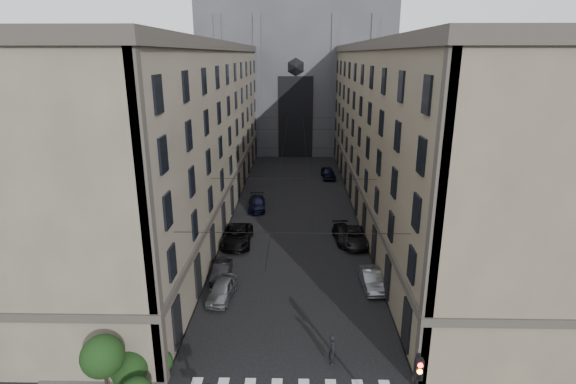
# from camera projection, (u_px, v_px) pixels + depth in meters

# --- Properties ---
(sidewalk_left) EXTENTS (7.00, 80.00, 0.15)m
(sidewalk_left) POSITION_uv_depth(u_px,v_px,m) (207.00, 207.00, 53.67)
(sidewalk_left) COLOR #383533
(sidewalk_left) RESTS_ON ground
(sidewalk_right) EXTENTS (7.00, 80.00, 0.15)m
(sidewalk_right) POSITION_uv_depth(u_px,v_px,m) (383.00, 208.00, 53.27)
(sidewalk_right) COLOR #383533
(sidewalk_right) RESTS_ON ground
(building_left) EXTENTS (13.60, 60.60, 18.85)m
(building_left) POSITION_uv_depth(u_px,v_px,m) (176.00, 130.00, 51.00)
(building_left) COLOR #534B3F
(building_left) RESTS_ON ground
(building_right) EXTENTS (13.60, 60.60, 18.85)m
(building_right) POSITION_uv_depth(u_px,v_px,m) (414.00, 131.00, 50.48)
(building_right) COLOR brown
(building_right) RESTS_ON ground
(gothic_tower) EXTENTS (35.00, 23.00, 58.00)m
(gothic_tower) POSITION_uv_depth(u_px,v_px,m) (296.00, 53.00, 85.48)
(gothic_tower) COLOR #2D2D33
(gothic_tower) RESTS_ON ground
(shrub_cluster) EXTENTS (3.90, 4.40, 3.90)m
(shrub_cluster) POSITION_uv_depth(u_px,v_px,m) (124.00, 369.00, 23.52)
(shrub_cluster) COLOR black
(shrub_cluster) RESTS_ON sidewalk_left
(tram_wires) EXTENTS (14.00, 60.00, 0.43)m
(tram_wires) POSITION_uv_depth(u_px,v_px,m) (294.00, 149.00, 51.01)
(tram_wires) COLOR black
(tram_wires) RESTS_ON ground
(car_left_near) EXTENTS (2.17, 4.36, 1.43)m
(car_left_near) POSITION_uv_depth(u_px,v_px,m) (222.00, 290.00, 33.60)
(car_left_near) COLOR slate
(car_left_near) RESTS_ON ground
(car_left_midnear) EXTENTS (1.40, 3.89, 1.28)m
(car_left_midnear) POSITION_uv_depth(u_px,v_px,m) (221.00, 272.00, 36.50)
(car_left_midnear) COLOR black
(car_left_midnear) RESTS_ON ground
(car_left_midfar) EXTENTS (2.75, 5.86, 1.62)m
(car_left_midfar) POSITION_uv_depth(u_px,v_px,m) (237.00, 236.00, 43.18)
(car_left_midfar) COLOR black
(car_left_midfar) RESTS_ON ground
(car_left_far) EXTENTS (2.32, 4.96, 1.40)m
(car_left_far) POSITION_uv_depth(u_px,v_px,m) (257.00, 203.00, 52.99)
(car_left_far) COLOR black
(car_left_far) RESTS_ON ground
(car_right_near) EXTENTS (1.72, 4.28, 1.38)m
(car_right_near) POSITION_uv_depth(u_px,v_px,m) (372.00, 279.00, 35.16)
(car_right_near) COLOR slate
(car_right_near) RESTS_ON ground
(car_right_midnear) EXTENTS (2.51, 5.22, 1.43)m
(car_right_midnear) POSITION_uv_depth(u_px,v_px,m) (354.00, 237.00, 43.23)
(car_right_midnear) COLOR black
(car_right_midnear) RESTS_ON ground
(car_right_midfar) EXTENTS (2.36, 4.79, 1.34)m
(car_right_midfar) POSITION_uv_depth(u_px,v_px,m) (344.00, 234.00, 43.99)
(car_right_midfar) COLOR black
(car_right_midfar) RESTS_ON ground
(car_right_far) EXTENTS (2.16, 4.73, 1.57)m
(car_right_far) POSITION_uv_depth(u_px,v_px,m) (328.00, 173.00, 66.29)
(car_right_far) COLOR black
(car_right_far) RESTS_ON ground
(pedestrian) EXTENTS (0.59, 0.77, 1.88)m
(pedestrian) POSITION_uv_depth(u_px,v_px,m) (333.00, 350.00, 26.41)
(pedestrian) COLOR black
(pedestrian) RESTS_ON ground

